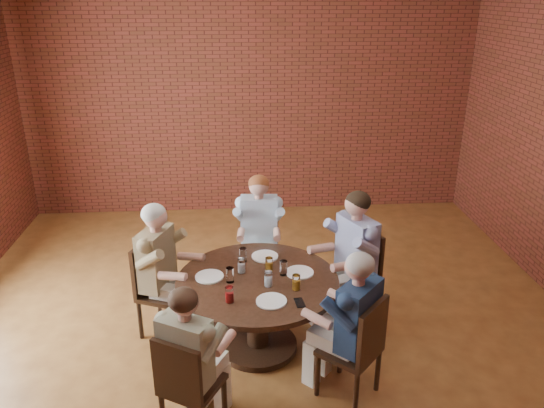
{
  "coord_description": "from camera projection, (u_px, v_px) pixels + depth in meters",
  "views": [
    {
      "loc": [
        -0.23,
        -4.18,
        3.18
      ],
      "look_at": [
        0.15,
        1.0,
        1.07
      ],
      "focal_mm": 35.0,
      "sensor_mm": 36.0,
      "label": 1
    }
  ],
  "objects": [
    {
      "name": "floor",
      "position": [
        264.0,
        347.0,
        5.08
      ],
      "size": [
        7.0,
        7.0,
        0.0
      ],
      "primitive_type": "plane",
      "color": "#9F6731",
      "rests_on": "ground"
    },
    {
      "name": "wall_back",
      "position": [
        250.0,
        100.0,
        7.67
      ],
      "size": [
        7.0,
        0.0,
        7.0
      ],
      "primitive_type": "plane",
      "rotation": [
        1.57,
        0.0,
        0.0
      ],
      "color": "maroon",
      "rests_on": "ground"
    },
    {
      "name": "dining_table",
      "position": [
        258.0,
        300.0,
        4.87
      ],
      "size": [
        1.48,
        1.48,
        0.75
      ],
      "color": "#321D10",
      "rests_on": "floor"
    },
    {
      "name": "chair_a",
      "position": [
        357.0,
        272.0,
        5.36
      ],
      "size": [
        0.6,
        0.6,
        0.97
      ],
      "rotation": [
        0.0,
        0.0,
        -1.16
      ],
      "color": "#321D10",
      "rests_on": "floor"
    },
    {
      "name": "diner_a",
      "position": [
        351.0,
        259.0,
        5.26
      ],
      "size": [
        0.87,
        0.8,
        1.4
      ],
      "primitive_type": null,
      "rotation": [
        0.0,
        0.0,
        -1.16
      ],
      "color": "#3A4896",
      "rests_on": "floor"
    },
    {
      "name": "chair_b",
      "position": [
        259.0,
        243.0,
        6.02
      ],
      "size": [
        0.45,
        0.45,
        0.94
      ],
      "rotation": [
        0.0,
        0.0,
        -0.06
      ],
      "color": "#321D10",
      "rests_on": "floor"
    },
    {
      "name": "diner_b",
      "position": [
        259.0,
        234.0,
        5.88
      ],
      "size": [
        0.57,
        0.68,
        1.33
      ],
      "primitive_type": null,
      "rotation": [
        0.0,
        0.0,
        -0.06
      ],
      "color": "#9FB5CA",
      "rests_on": "floor"
    },
    {
      "name": "chair_c",
      "position": [
        156.0,
        284.0,
        5.16
      ],
      "size": [
        0.57,
        0.57,
        0.95
      ],
      "rotation": [
        0.0,
        0.0,
        1.2
      ],
      "color": "#321D10",
      "rests_on": "floor"
    },
    {
      "name": "diner_c",
      "position": [
        163.0,
        271.0,
        5.08
      ],
      "size": [
        0.82,
        0.75,
        1.36
      ],
      "primitive_type": null,
      "rotation": [
        0.0,
        0.0,
        1.2
      ],
      "color": "brown",
      "rests_on": "floor"
    },
    {
      "name": "chair_d",
      "position": [
        186.0,
        384.0,
        3.89
      ],
      "size": [
        0.54,
        0.54,
        0.91
      ],
      "rotation": [
        0.0,
        0.0,
        2.64
      ],
      "color": "#321D10",
      "rests_on": "floor"
    },
    {
      "name": "diner_d",
      "position": [
        191.0,
        362.0,
        3.9
      ],
      "size": [
        0.73,
        0.77,
        1.28
      ],
      "primitive_type": null,
      "rotation": [
        0.0,
        0.0,
        2.64
      ],
      "color": "#A0937E",
      "rests_on": "floor"
    },
    {
      "name": "chair_e",
      "position": [
        359.0,
        347.0,
        4.27
      ],
      "size": [
        0.6,
        0.6,
        0.94
      ],
      "rotation": [
        0.0,
        0.0,
        3.97
      ],
      "color": "#321D10",
      "rests_on": "floor"
    },
    {
      "name": "diner_e",
      "position": [
        351.0,
        326.0,
        4.26
      ],
      "size": [
        0.84,
        0.83,
        1.33
      ],
      "primitive_type": null,
      "rotation": [
        0.0,
        0.0,
        3.97
      ],
      "color": "#182945",
      "rests_on": "floor"
    },
    {
      "name": "plate_a",
      "position": [
        300.0,
        272.0,
        4.89
      ],
      "size": [
        0.26,
        0.26,
        0.01
      ],
      "primitive_type": "cylinder",
      "color": "white",
      "rests_on": "dining_table"
    },
    {
      "name": "plate_b",
      "position": [
        265.0,
        256.0,
        5.19
      ],
      "size": [
        0.26,
        0.26,
        0.01
      ],
      "primitive_type": "cylinder",
      "color": "white",
      "rests_on": "dining_table"
    },
    {
      "name": "plate_c",
      "position": [
        209.0,
        277.0,
        4.82
      ],
      "size": [
        0.26,
        0.26,
        0.01
      ],
      "primitive_type": "cylinder",
      "color": "white",
      "rests_on": "dining_table"
    },
    {
      "name": "plate_d",
      "position": [
        271.0,
        301.0,
        4.44
      ],
      "size": [
        0.26,
        0.26,
        0.01
      ],
      "primitive_type": "cylinder",
      "color": "white",
      "rests_on": "dining_table"
    },
    {
      "name": "glass_a",
      "position": [
        284.0,
        268.0,
        4.84
      ],
      "size": [
        0.07,
        0.07,
        0.14
      ],
      "primitive_type": "cylinder",
      "color": "white",
      "rests_on": "dining_table"
    },
    {
      "name": "glass_b",
      "position": [
        269.0,
        265.0,
        4.9
      ],
      "size": [
        0.07,
        0.07,
        0.14
      ],
      "primitive_type": "cylinder",
      "color": "white",
      "rests_on": "dining_table"
    },
    {
      "name": "glass_c",
      "position": [
        243.0,
        255.0,
        5.08
      ],
      "size": [
        0.07,
        0.07,
        0.14
      ],
      "primitive_type": "cylinder",
      "color": "white",
      "rests_on": "dining_table"
    },
    {
      "name": "glass_d",
      "position": [
        241.0,
        266.0,
        4.88
      ],
      "size": [
        0.07,
        0.07,
        0.14
      ],
      "primitive_type": "cylinder",
      "color": "white",
      "rests_on": "dining_table"
    },
    {
      "name": "glass_e",
      "position": [
        230.0,
        275.0,
        4.72
      ],
      "size": [
        0.07,
        0.07,
        0.14
      ],
      "primitive_type": "cylinder",
      "color": "white",
      "rests_on": "dining_table"
    },
    {
      "name": "glass_f",
      "position": [
        229.0,
        294.0,
        4.42
      ],
      "size": [
        0.07,
        0.07,
        0.14
      ],
      "primitive_type": "cylinder",
      "color": "white",
      "rests_on": "dining_table"
    },
    {
      "name": "glass_g",
      "position": [
        268.0,
        279.0,
        4.66
      ],
      "size": [
        0.07,
        0.07,
        0.14
      ],
      "primitive_type": "cylinder",
      "color": "white",
      "rests_on": "dining_table"
    },
    {
      "name": "glass_h",
      "position": [
        296.0,
        282.0,
        4.6
      ],
      "size": [
        0.07,
        0.07,
        0.14
      ],
      "primitive_type": "cylinder",
      "color": "white",
      "rests_on": "dining_table"
    },
    {
      "name": "smartphone",
      "position": [
        300.0,
        303.0,
        4.42
      ],
      "size": [
        0.09,
        0.15,
        0.01
      ],
      "primitive_type": "cube",
      "rotation": [
        0.0,
        0.0,
        0.11
      ],
      "color": "black",
      "rests_on": "dining_table"
    }
  ]
}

